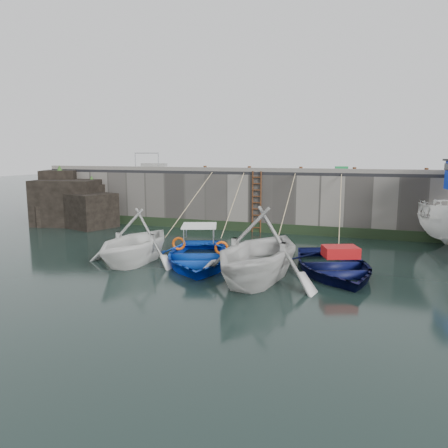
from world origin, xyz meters
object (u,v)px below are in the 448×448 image
(ladder, at_px, (257,202))
(boat_near_blue, at_px, (199,263))
(fish_crate, at_px, (341,169))
(bollard_c, at_px, (301,169))
(bollard_e, at_px, (426,171))
(boat_near_white, at_px, (136,262))
(bollard_d, at_px, (354,170))
(boat_near_blacktrim, at_px, (258,281))
(boat_near_navy, at_px, (332,272))
(bollard_a, at_px, (205,168))
(bollard_b, at_px, (249,169))

(ladder, distance_m, boat_near_blue, 7.26)
(fish_crate, bearing_deg, bollard_c, -156.35)
(ladder, relative_size, bollard_e, 11.43)
(boat_near_white, xyz_separation_m, boat_near_blue, (2.34, 0.64, 0.00))
(bollard_c, height_order, bollard_d, same)
(boat_near_blacktrim, distance_m, bollard_e, 11.08)
(boat_near_blacktrim, relative_size, fish_crate, 8.09)
(boat_near_white, height_order, boat_near_navy, boat_near_white)
(boat_near_blue, relative_size, bollard_a, 18.56)
(ladder, relative_size, bollard_d, 11.43)
(boat_near_white, height_order, fish_crate, fish_crate)
(bollard_e, bearing_deg, boat_near_navy, -116.09)
(fish_crate, height_order, bollard_a, bollard_a)
(boat_near_blue, xyz_separation_m, boat_near_navy, (4.89, 0.33, 0.00))
(boat_near_white, xyz_separation_m, fish_crate, (6.79, 9.30, 3.30))
(boat_near_blue, xyz_separation_m, bollard_b, (-0.14, 7.41, 3.30))
(ladder, bearing_deg, boat_near_blue, -92.89)
(boat_near_blacktrim, distance_m, boat_near_navy, 2.88)
(fish_crate, relative_size, bollard_a, 2.28)
(boat_near_blue, relative_size, fish_crate, 8.14)
(boat_near_blacktrim, height_order, bollard_a, bollard_a)
(bollard_e, bearing_deg, bollard_b, 180.00)
(boat_near_white, height_order, boat_near_blue, boat_near_white)
(boat_near_blacktrim, height_order, bollard_e, bollard_e)
(fish_crate, distance_m, bollard_d, 1.44)
(boat_near_navy, bearing_deg, boat_near_blue, 162.63)
(bollard_e, bearing_deg, boat_near_white, -143.03)
(boat_near_blacktrim, xyz_separation_m, bollard_a, (-5.33, 8.94, 3.30))
(boat_near_blacktrim, bearing_deg, bollard_d, 82.95)
(bollard_b, xyz_separation_m, bollard_d, (5.30, 0.00, 0.00))
(boat_near_blacktrim, distance_m, bollard_d, 9.84)
(boat_near_white, distance_m, boat_near_blue, 2.42)
(bollard_a, bearing_deg, bollard_b, 0.00)
(boat_near_blacktrim, distance_m, bollard_b, 9.94)
(ladder, xyz_separation_m, bollard_a, (-3.00, 0.34, 1.71))
(boat_near_navy, bearing_deg, bollard_a, 115.58)
(bollard_c, bearing_deg, boat_near_blue, -109.04)
(bollard_d, bearing_deg, boat_near_white, -132.95)
(boat_near_white, relative_size, bollard_d, 15.91)
(bollard_e, bearing_deg, boat_near_blue, -138.44)
(boat_near_blue, xyz_separation_m, boat_near_blacktrim, (2.69, -1.53, 0.00))
(boat_near_blue, xyz_separation_m, bollard_c, (2.56, 7.41, 3.30))
(boat_near_blue, bearing_deg, bollard_c, 51.61)
(boat_near_white, distance_m, bollard_b, 8.97)
(bollard_a, bearing_deg, ladder, -6.38)
(boat_near_navy, relative_size, fish_crate, 7.94)
(boat_near_white, relative_size, boat_near_blacktrim, 0.86)
(bollard_a, xyz_separation_m, bollard_e, (11.00, 0.00, 0.00))
(boat_near_blacktrim, height_order, bollard_d, bollard_d)
(bollard_a, relative_size, bollard_e, 1.00)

